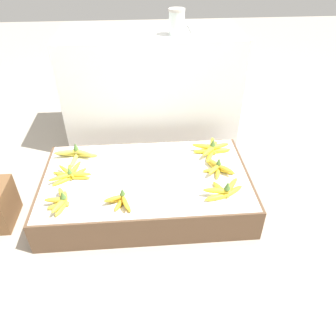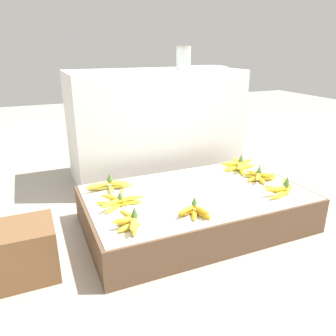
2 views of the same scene
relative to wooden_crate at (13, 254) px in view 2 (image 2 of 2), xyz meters
The scene contains 13 objects.
ground_plane 1.01m from the wooden_crate, ahead, with size 10.00×10.00×0.00m, color #A89E8E.
display_platform 1.00m from the wooden_crate, ahead, with size 1.28×0.76×0.21m.
back_vendor_table 1.46m from the wooden_crate, 41.82° to the left, with size 1.30×0.59×0.85m.
wooden_crate is the anchor object (origin of this frame).
banana_bunch_front_left 0.55m from the wooden_crate, 13.71° to the right, with size 0.14×0.21×0.11m.
banana_bunch_front_midleft 0.87m from the wooden_crate, ahead, with size 0.16×0.13×0.09m.
banana_bunch_front_right 1.44m from the wooden_crate, ahead, with size 0.25×0.17×0.11m.
banana_bunch_middle_left 0.56m from the wooden_crate, 12.84° to the left, with size 0.26×0.22×0.09m.
banana_bunch_middle_right 1.45m from the wooden_crate, ahead, with size 0.20×0.20×0.10m.
banana_bunch_back_left 0.64m from the wooden_crate, 31.86° to the left, with size 0.29×0.18×0.10m.
banana_bunch_back_right 1.48m from the wooden_crate, 12.59° to the left, with size 0.27×0.25×0.11m.
glass_jar 1.70m from the wooden_crate, 33.57° to the left, with size 0.11×0.11×0.17m.
foam_tray_white 1.93m from the wooden_crate, 32.96° to the left, with size 0.30×0.22×0.02m.
Camera 2 is at (-0.84, -1.54, 1.01)m, focal length 35.00 mm.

